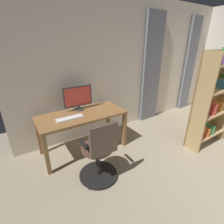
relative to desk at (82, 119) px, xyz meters
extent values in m
cube|color=beige|center=(-1.51, -0.48, 0.72)|extent=(5.30, 0.10, 2.71)
cube|color=slate|center=(-3.41, -0.37, 0.60)|extent=(0.38, 0.06, 2.46)
cube|color=slate|center=(-1.96, -0.37, 0.60)|extent=(0.52, 0.06, 2.46)
cube|color=olive|center=(0.00, 0.00, 0.07)|extent=(1.48, 0.66, 0.04)
cube|color=brown|center=(-0.70, 0.29, -0.29)|extent=(0.06, 0.06, 0.68)
cube|color=olive|center=(0.70, 0.29, -0.29)|extent=(0.06, 0.06, 0.68)
cube|color=brown|center=(-0.70, -0.29, -0.29)|extent=(0.06, 0.06, 0.68)
cube|color=brown|center=(0.70, -0.29, -0.29)|extent=(0.06, 0.06, 0.68)
cylinder|color=black|center=(0.10, 0.74, -0.59)|extent=(0.56, 0.56, 0.02)
sphere|color=black|center=(-0.16, 0.74, -0.60)|extent=(0.05, 0.05, 0.05)
sphere|color=black|center=(0.01, 0.49, -0.60)|extent=(0.05, 0.05, 0.05)
sphere|color=black|center=(0.30, 0.58, -0.60)|extent=(0.05, 0.05, 0.05)
sphere|color=black|center=(0.31, 0.89, -0.60)|extent=(0.05, 0.05, 0.05)
sphere|color=black|center=(0.02, 0.98, -0.60)|extent=(0.05, 0.05, 0.05)
cylinder|color=black|center=(0.10, 0.74, -0.37)|extent=(0.06, 0.06, 0.44)
cylinder|color=brown|center=(0.10, 0.74, -0.12)|extent=(0.45, 0.45, 0.05)
cube|color=#4F4033|center=(0.10, 0.94, 0.11)|extent=(0.37, 0.06, 0.42)
cube|color=black|center=(0.30, 0.73, 0.02)|extent=(0.04, 0.24, 0.03)
cube|color=black|center=(-0.10, 0.74, 0.02)|extent=(0.04, 0.24, 0.03)
cylinder|color=#333338|center=(-0.04, -0.21, 0.10)|extent=(0.18, 0.18, 0.01)
cylinder|color=#333338|center=(-0.04, -0.21, 0.13)|extent=(0.04, 0.04, 0.06)
cube|color=#333338|center=(-0.04, -0.22, 0.35)|extent=(0.52, 0.03, 0.36)
cube|color=#CC3D33|center=(-0.04, -0.20, 0.35)|extent=(0.47, 0.01, 0.32)
cube|color=white|center=(0.24, 0.08, 0.10)|extent=(0.43, 0.13, 0.02)
cube|color=tan|center=(-1.68, 1.07, 0.24)|extent=(0.04, 0.30, 1.74)
cube|color=tan|center=(-2.10, 0.94, 0.24)|extent=(0.88, 0.04, 1.74)
cube|color=tan|center=(-2.10, 1.07, -0.41)|extent=(0.81, 0.30, 0.04)
cube|color=tan|center=(-2.10, 1.07, 0.02)|extent=(0.81, 0.30, 0.04)
cube|color=tan|center=(-2.10, 1.07, 0.46)|extent=(0.81, 0.30, 0.04)
cube|color=tan|center=(-2.10, 1.07, 0.89)|extent=(0.81, 0.30, 0.04)
cube|color=#C94B28|center=(-1.85, 1.07, -0.29)|extent=(0.04, 0.19, 0.21)
cube|color=#D94539|center=(-1.97, 1.07, 0.15)|extent=(0.07, 0.26, 0.21)
cube|color=gold|center=(-2.24, 1.07, 0.56)|extent=(0.03, 0.26, 0.16)
cube|color=orange|center=(-1.96, 1.07, -0.31)|extent=(0.06, 0.26, 0.16)
cube|color=purple|center=(-1.75, 1.07, 0.14)|extent=(0.06, 0.19, 0.19)
cube|color=teal|center=(-2.14, 1.07, 0.56)|extent=(0.04, 0.25, 0.16)
cube|color=#399955|center=(-2.11, 1.07, -0.31)|extent=(0.07, 0.25, 0.17)
cube|color=gold|center=(-2.25, 1.07, 0.12)|extent=(0.06, 0.21, 0.17)
cube|color=#864FA4|center=(-1.82, 1.07, 0.99)|extent=(0.05, 0.23, 0.15)
camera|label=1|loc=(0.94, 2.44, 1.23)|focal=26.39mm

